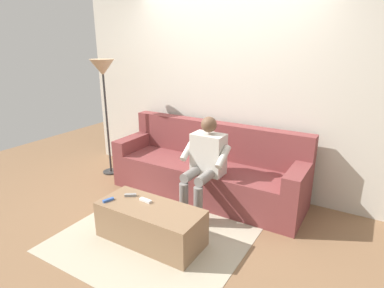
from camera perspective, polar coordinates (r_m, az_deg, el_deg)
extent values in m
plane|color=#846042|center=(3.69, -2.89, -13.27)|extent=(8.00, 8.00, 0.00)
cube|color=beige|center=(4.22, 5.88, 10.42)|extent=(4.47, 0.06, 2.73)
cube|color=brown|center=(4.04, 1.82, -6.77)|extent=(2.09, 0.57, 0.45)
cube|color=brown|center=(4.25, 4.30, -2.09)|extent=(2.46, 0.17, 0.91)
cube|color=brown|center=(3.64, 17.84, -9.02)|extent=(0.19, 0.57, 0.63)
cube|color=brown|center=(4.62, -10.58, -2.56)|extent=(0.19, 0.57, 0.63)
cube|color=#8C6B4C|center=(3.29, -7.38, -13.85)|extent=(1.06, 0.46, 0.38)
cube|color=beige|center=(3.65, 2.94, -1.78)|extent=(0.37, 0.23, 0.47)
sphere|color=brown|center=(3.54, 3.03, 3.47)|extent=(0.18, 0.18, 0.18)
cylinder|color=gray|center=(3.52, 2.70, -5.74)|extent=(0.11, 0.39, 0.11)
cylinder|color=gray|center=(3.60, 0.17, -5.15)|extent=(0.11, 0.39, 0.11)
cylinder|color=gray|center=(3.49, 1.10, -11.02)|extent=(0.10, 0.10, 0.45)
cylinder|color=gray|center=(3.57, -1.45, -10.29)|extent=(0.10, 0.10, 0.45)
cylinder|color=beige|center=(3.48, 5.57, -2.30)|extent=(0.08, 0.27, 0.22)
cylinder|color=beige|center=(3.68, -0.71, -1.06)|extent=(0.08, 0.27, 0.22)
cube|color=gray|center=(3.41, -10.89, -8.90)|extent=(0.12, 0.10, 0.03)
cube|color=#3860B7|center=(3.37, -14.65, -9.60)|extent=(0.07, 0.12, 0.02)
cube|color=white|center=(3.29, -8.25, -9.88)|extent=(0.14, 0.05, 0.02)
cube|color=#B7AD93|center=(3.49, -5.60, -15.28)|extent=(1.80, 1.83, 0.01)
cylinder|color=#2D2D2D|center=(5.04, -14.16, -4.75)|extent=(0.24, 0.24, 0.02)
cylinder|color=#333333|center=(4.80, -14.85, 3.59)|extent=(0.03, 0.03, 1.53)
cone|color=tan|center=(4.68, -15.64, 12.97)|extent=(0.34, 0.34, 0.22)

